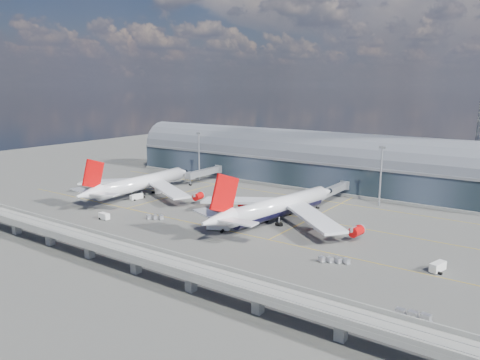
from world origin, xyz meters
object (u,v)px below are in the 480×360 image
Objects in this scene: cargo_train_2 at (413,315)px; service_truck_4 at (289,210)px; service_truck_1 at (104,216)px; service_truck_2 at (219,226)px; airliner_right at (276,207)px; floodlight_mast_right at (381,175)px; cargo_train_1 at (334,260)px; service_truck_0 at (136,197)px; cargo_train_0 at (155,217)px; service_truck_3 at (438,267)px; service_truck_5 at (159,190)px; floodlight_mast_left at (199,155)px; airliner_left at (139,183)px.

service_truck_4 is at bearing 53.77° from cargo_train_2.
service_truck_2 reaches higher than service_truck_1.
service_truck_4 reaches higher than cargo_train_2.
airliner_right is at bearing -73.46° from service_truck_4.
floodlight_mast_right is 5.58× the size of service_truck_1.
service_truck_1 is 0.51× the size of cargo_train_1.
floodlight_mast_right is 73.77m from cargo_train_1.
service_truck_0 is 106.19m from cargo_train_1.
cargo_train_0 is at bearing 74.15° from service_truck_2.
service_truck_3 is (130.52, -9.06, 0.10)m from service_truck_0.
service_truck_1 reaches higher than cargo_train_0.
service_truck_1 is 47.00m from service_truck_5.
floodlight_mast_right is (100.00, 0.00, 0.00)m from floodlight_mast_left.
service_truck_5 is at bearing 40.94° from service_truck_2.
service_truck_2 is at bearing -57.04° from cargo_train_0.
service_truck_2 reaches higher than service_truck_0.
service_truck_4 reaches higher than cargo_train_0.
floodlight_mast_left reaches higher than cargo_train_1.
floodlight_mast_right is 4.30× the size of service_truck_3.
cargo_train_1 is at bearing -32.77° from floodlight_mast_left.
floodlight_mast_left is 3.54× the size of cargo_train_0.
service_truck_0 reaches higher than cargo_train_1.
service_truck_0 is 59.62m from service_truck_2.
service_truck_4 is 0.75× the size of cargo_train_2.
cargo_train_0 is (-63.50, -69.76, -12.78)m from floodlight_mast_right.
service_truck_4 reaches higher than cargo_train_1.
floodlight_mast_left is 3.02× the size of service_truck_2.
airliner_left is at bearing -170.06° from service_truck_3.
service_truck_0 is 138.50m from cargo_train_2.
service_truck_4 is 0.83× the size of cargo_train_0.
floodlight_mast_left is 93.71m from service_truck_2.
airliner_left is at bearing 100.72° from cargo_train_1.
airliner_right reaches higher than service_truck_0.
cargo_train_2 is at bearing -92.53° from service_truck_1.
floodlight_mast_left is 100.00m from floodlight_mast_right.
cargo_train_1 is (-26.15, -10.50, -0.58)m from service_truck_3.
cargo_train_0 is 0.91× the size of cargo_train_2.
cargo_train_2 is at bearing -56.74° from service_truck_5.
cargo_train_0 is at bearing -23.09° from service_truck_0.
service_truck_3 is (37.57, -61.24, -12.25)m from floodlight_mast_right.
service_truck_1 is 0.77× the size of service_truck_3.
airliner_right is at bearing -53.16° from service_truck_2.
cargo_train_2 is at bearing -33.60° from floodlight_mast_left.
floodlight_mast_right is 72.88m from service_truck_3.
service_truck_4 is (-62.90, 28.62, 0.28)m from service_truck_3.
service_truck_4 is at bearing 66.83° from cargo_train_1.
service_truck_0 is 0.92× the size of service_truck_5.
floodlight_mast_left is at bearing 64.73° from service_truck_5.
airliner_left reaches higher than service_truck_4.
cargo_train_2 is at bearing -76.20° from cargo_train_0.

